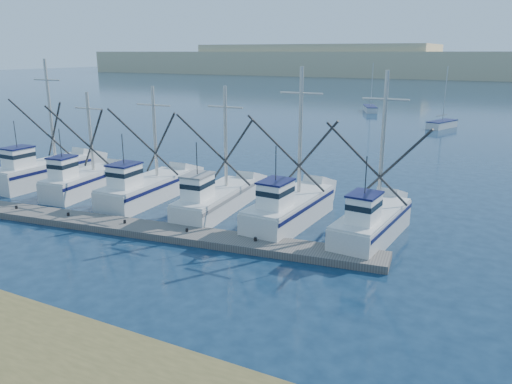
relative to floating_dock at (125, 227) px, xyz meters
The scene contains 6 objects.
ground 9.03m from the floating_dock, 36.65° to the right, with size 500.00×500.00×0.00m, color #0B1F34.
floating_dock is the anchor object (origin of this frame).
dune_ridge 204.79m from the floating_dock, 87.97° to the left, with size 360.00×60.00×10.00m, color tan.
trawler_fleet 4.87m from the floating_dock, 90.30° to the left, with size 28.43×8.02×9.40m.
sailboat_near 51.53m from the floating_dock, 78.13° to the left, with size 3.53×5.52×8.10m.
sailboat_far 64.90m from the floating_dock, 92.66° to the left, with size 3.85×6.21×8.10m.
Camera 1 is at (11.88, -15.19, 9.89)m, focal length 35.00 mm.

